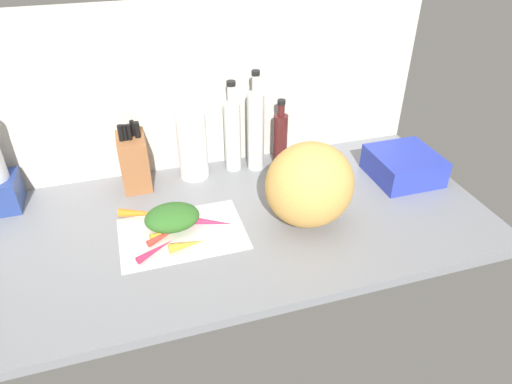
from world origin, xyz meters
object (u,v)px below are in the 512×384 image
Objects in this scene: carrot_5 at (166,234)px; carrot_2 at (187,245)px; carrot_4 at (207,222)px; knife_block at (134,161)px; carrot_0 at (144,213)px; carrot_1 at (155,250)px; carrot_6 at (175,229)px; cutting_board at (182,233)px; winter_squash at (309,185)px; carrot_3 at (172,215)px; bottle_0 at (233,134)px; bottle_1 at (256,130)px; bottle_2 at (280,137)px; dish_rack at (404,166)px; paper_towel_roll at (192,145)px.

carrot_2 is at bearing -53.21° from carrot_5.
carrot_4 is 37.97cm from knife_block.
carrot_1 is (1.39, -18.65, -0.31)cm from carrot_0.
carrot_5 is at bearing -152.28° from carrot_6.
carrot_4 is (18.27, -10.37, 0.16)cm from carrot_0.
cutting_board is 1.38× the size of winter_squash.
carrot_4 is (9.87, -7.49, 0.56)cm from carrot_3.
carrot_3 is 0.85× the size of carrot_6.
carrot_3 is at bearing 66.04° from carrot_1.
carrot_4 is 0.51× the size of bottle_0.
bottle_2 is at bearing 4.68° from bottle_1.
winter_squash is at bearing -6.74° from cutting_board.
cutting_board is 83.50cm from dish_rack.
carrot_2 reaches higher than carrot_1.
bottle_2 is at bearing 83.94° from winter_squash.
carrot_1 is at bearing -85.74° from carrot_0.
carrot_2 is at bearing -130.85° from carrot_4.
bottle_1 reaches higher than knife_block.
winter_squash reaches higher than carrot_1.
carrot_2 is 11.71cm from carrot_4.
carrot_6 is at bearing -75.19° from knife_block.
carrot_5 is 38.71cm from paper_towel_roll.
carrot_3 is at bearing -116.10° from paper_towel_roll.
cutting_board is 11.69cm from carrot_1.
carrot_0 is 50.37cm from bottle_1.
bottle_0 is at bearing 1.43° from knife_block.
carrot_1 is 7.62cm from carrot_5.
carrot_2 is at bearing -103.55° from paper_towel_roll.
bottle_0 is (-14.13, 38.74, 0.69)cm from winter_squash.
carrot_2 is 50.38cm from bottle_0.
bottle_0 reaches higher than cutting_board.
winter_squash is 37.35cm from bottle_1.
winter_squash is at bearing -7.40° from carrot_6.
carrot_0 is 1.02× the size of carrot_6.
bottle_2 is (45.43, 32.24, 8.84)cm from carrot_6.
carrot_3 is 0.76× the size of carrot_4.
knife_block is 0.94× the size of bottle_2.
carrot_4 is at bearing 26.12° from carrot_1.
carrot_3 is 0.58× the size of dish_rack.
carrot_6 is (-2.01, 0.72, 1.46)cm from cutting_board.
knife_block is (-50.02, 37.84, -3.91)cm from winter_squash.
carrot_3 is at bearing 162.52° from winter_squash.
carrot_5 is at bearing 126.79° from carrot_2.
carrot_3 is 0.53× the size of paper_towel_roll.
carrot_3 is 84.79cm from dish_rack.
winter_squash is (44.44, -3.80, 11.65)cm from carrot_5.
carrot_1 is 18.80cm from carrot_4.
carrot_3 is at bearing -146.08° from bottle_1.
bottle_0 is at bearing 166.77° from bottle_1.
carrot_4 reaches higher than carrot_6.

